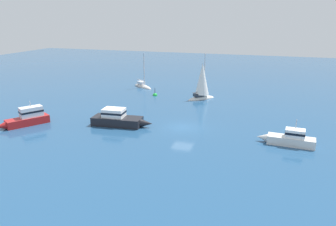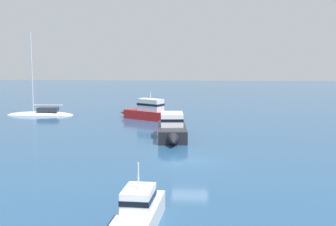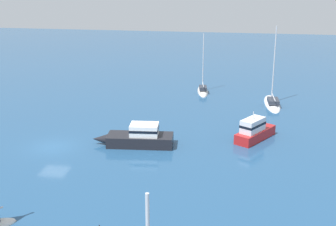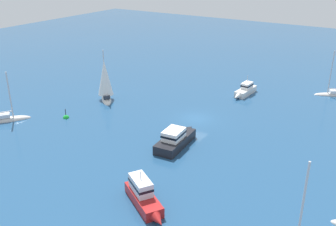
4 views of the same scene
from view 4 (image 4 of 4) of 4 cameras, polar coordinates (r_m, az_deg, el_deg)
name	(u,v)px [view 4 (image 4 of 4)]	position (r m, az deg, el deg)	size (l,w,h in m)	color
ground_plane	(196,119)	(50.46, 4.21, -0.84)	(160.00, 160.00, 0.00)	navy
yacht	(331,94)	(63.77, 23.20, 2.62)	(4.97, 3.32, 7.39)	silver
cabin_cruiser	(144,195)	(33.58, -3.68, -12.20)	(6.04, 4.46, 2.97)	#B21E1E
sloop	(105,83)	(56.81, -9.37, 4.49)	(4.51, 4.42, 7.94)	silver
ketch_1	(9,119)	(53.87, -22.70, -0.87)	(4.23, 5.12, 7.03)	silver
launch	(245,90)	(59.94, 11.47, 3.35)	(1.87, 6.05, 2.93)	silver
launch_1	(176,138)	(43.13, 1.19, -3.83)	(2.83, 7.79, 2.14)	black
channel_buoy	(66,118)	(52.30, -14.99, -0.70)	(0.80, 0.80, 1.67)	green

